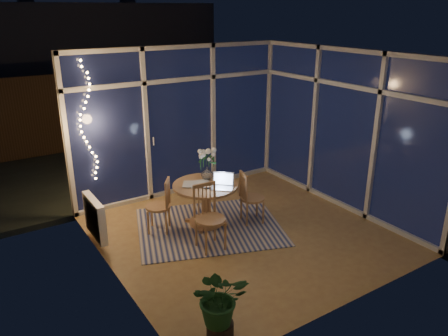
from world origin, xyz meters
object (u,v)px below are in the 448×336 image
Objects in this scene: dining_table at (206,205)px; flower_vase at (207,173)px; chair_left at (158,205)px; potted_plant at (220,305)px; chair_front at (210,218)px; laptop at (222,181)px; chair_right at (252,197)px.

flower_vase is at bearing 51.44° from dining_table.
chair_left reaches higher than potted_plant.
flower_vase is 0.28× the size of potted_plant.
laptop is (0.44, 0.39, 0.32)m from chair_front.
flower_vase is (0.44, 0.82, 0.31)m from chair_front.
chair_front is at bearing -96.46° from laptop.
chair_right is 0.90× the size of chair_front.
flower_vase is (0.00, 0.44, -0.01)m from laptop.
chair_left reaches higher than dining_table.
dining_table is 1.17× the size of chair_right.
flower_vase is (0.13, 0.17, 0.44)m from dining_table.
dining_table is at bearing 67.76° from chair_front.
chair_right is at bearing 22.69° from chair_front.
chair_right is (1.35, -0.52, 0.00)m from chair_left.
chair_left is at bearing 79.73° from potted_plant.
flower_vase is at bearing 61.86° from potted_plant.
chair_front is (-0.31, -0.66, 0.13)m from dining_table.
chair_left is at bearing 84.71° from chair_right.
chair_right reaches higher than chair_left.
dining_table is 3.12× the size of laptop.
chair_right is 2.60m from potted_plant.
flower_vase is at bearing 63.19° from chair_right.
laptop is 2.34m from potted_plant.
chair_right is 0.64m from laptop.
potted_plant is (-1.26, -2.36, -0.40)m from flower_vase.
chair_left is 0.89× the size of chair_front.
chair_left is 4.02× the size of flower_vase.
chair_left is 1.00× the size of chair_right.
dining_table is 0.74m from chair_front.
chair_left is at bearing 117.19° from chair_front.
chair_left is at bearing 177.41° from flower_vase.
laptop is at bearing -90.53° from flower_vase.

